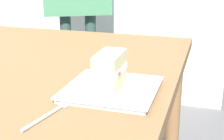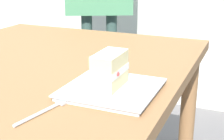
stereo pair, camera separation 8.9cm
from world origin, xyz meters
The scene contains 3 objects.
dessert_plate centered at (0.08, -0.35, 0.76)m, with size 0.24×0.24×0.02m.
cake_slice centered at (0.07, -0.35, 0.82)m, with size 0.12×0.08×0.09m.
dessert_fork centered at (-0.10, -0.26, 0.76)m, with size 0.17×0.05×0.01m.
Camera 2 is at (-0.70, -0.68, 1.10)m, focal length 53.56 mm.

